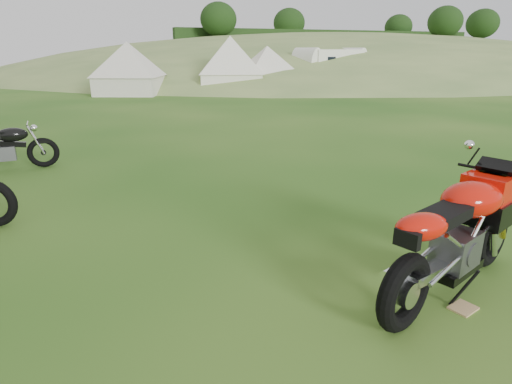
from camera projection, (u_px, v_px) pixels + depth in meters
name	position (u px, v px, depth m)	size (l,w,h in m)	color
ground	(281.00, 239.00, 5.36)	(120.00, 120.00, 0.00)	#15480F
hillside	(333.00, 70.00, 48.86)	(80.00, 64.00, 8.00)	#59793D
hedgerow	(333.00, 70.00, 48.86)	(36.00, 1.20, 8.60)	black
sport_motorcycle	(458.00, 227.00, 3.96)	(2.29, 0.57, 1.38)	red
plywood_board	(463.00, 308.00, 3.91)	(0.24, 0.19, 0.02)	tan
vintage_moto_d	(4.00, 146.00, 8.20)	(1.85, 0.43, 0.98)	black
tent_left	(129.00, 68.00, 22.16)	(3.04, 3.04, 2.64)	beige
tent_mid	(231.00, 65.00, 23.78)	(3.26, 3.26, 2.83)	silver
tent_right	(267.00, 68.00, 24.44)	(2.91, 2.91, 2.52)	silver
caravan	(330.00, 68.00, 26.90)	(4.93, 2.20, 2.31)	white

